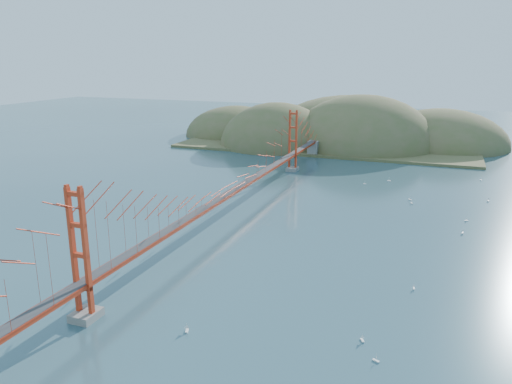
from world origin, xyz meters
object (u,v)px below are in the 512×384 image
(sailboat_1, at_px, (410,199))
(sailboat_0, at_px, (414,288))
(bridge, at_px, (229,166))
(sailboat_2, at_px, (376,360))

(sailboat_1, bearing_deg, sailboat_0, -85.06)
(bridge, bearing_deg, sailboat_2, -49.27)
(sailboat_1, height_order, sailboat_2, sailboat_1)
(sailboat_2, bearing_deg, sailboat_1, 91.23)
(sailboat_0, xyz_separation_m, sailboat_2, (-1.76, -13.17, 0.01))
(bridge, distance_m, sailboat_0, 30.14)
(sailboat_2, bearing_deg, bridge, 130.73)
(sailboat_1, distance_m, sailboat_2, 44.54)
(bridge, xyz_separation_m, sailboat_0, (25.54, -14.46, -6.87))
(bridge, height_order, sailboat_0, bridge)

